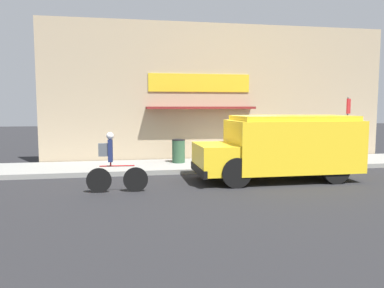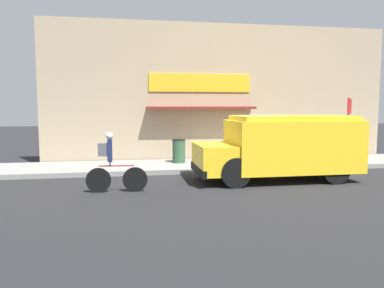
{
  "view_description": "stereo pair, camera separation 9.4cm",
  "coord_description": "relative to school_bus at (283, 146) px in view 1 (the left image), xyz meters",
  "views": [
    {
      "loc": [
        -4.15,
        -12.95,
        2.41
      ],
      "look_at": [
        -1.83,
        -0.2,
        1.1
      ],
      "focal_mm": 35.0,
      "sensor_mm": 36.0,
      "label": 1
    },
    {
      "loc": [
        -4.05,
        -12.97,
        2.41
      ],
      "look_at": [
        -1.83,
        -0.2,
        1.1
      ],
      "focal_mm": 35.0,
      "sensor_mm": 36.0,
      "label": 2
    }
  ],
  "objects": [
    {
      "name": "school_bus",
      "position": [
        0.0,
        0.0,
        0.0
      ],
      "size": [
        5.24,
        2.6,
        2.11
      ],
      "rotation": [
        0.0,
        0.0,
        0.0
      ],
      "color": "yellow",
      "rests_on": "ground_plane"
    },
    {
      "name": "cyclist",
      "position": [
        -5.42,
        -0.88,
        -0.31
      ],
      "size": [
        1.71,
        0.21,
        1.7
      ],
      "rotation": [
        0.0,
        0.0,
        -0.06
      ],
      "color": "black",
      "rests_on": "ground_plane"
    },
    {
      "name": "trash_bin",
      "position": [
        -2.98,
        3.22,
        -0.48
      ],
      "size": [
        0.52,
        0.52,
        0.93
      ],
      "color": "#2D5138",
      "rests_on": "sidewalk"
    },
    {
      "name": "sidewalk",
      "position": [
        -0.94,
        2.9,
        -1.03
      ],
      "size": [
        28.0,
        2.75,
        0.17
      ],
      "color": "gray",
      "rests_on": "ground_plane"
    },
    {
      "name": "ground_plane",
      "position": [
        -0.94,
        1.53,
        -1.12
      ],
      "size": [
        70.0,
        70.0,
        0.0
      ],
      "primitive_type": "plane",
      "color": "#232326"
    },
    {
      "name": "stop_sign_post",
      "position": [
        3.79,
        2.3,
        0.79
      ],
      "size": [
        0.45,
        0.45,
        2.59
      ],
      "color": "slate",
      "rests_on": "sidewalk"
    },
    {
      "name": "storefront",
      "position": [
        -0.97,
        4.41,
        1.84
      ],
      "size": [
        15.09,
        0.85,
        5.92
      ],
      "color": "tan",
      "rests_on": "ground_plane"
    }
  ]
}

